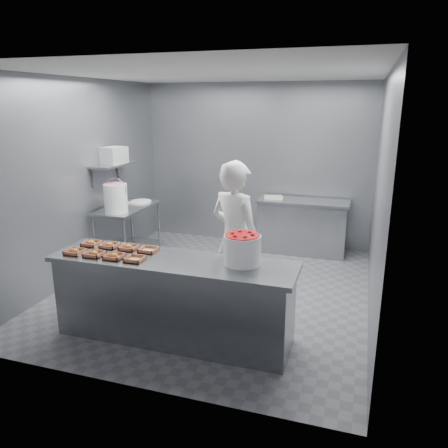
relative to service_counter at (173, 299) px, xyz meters
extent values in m
plane|color=#4C4C51|center=(0.00, 1.35, -0.45)|extent=(4.50, 4.50, 0.00)
plane|color=white|center=(0.00, 1.35, 2.35)|extent=(4.50, 4.50, 0.00)
cube|color=slate|center=(0.00, 3.60, 0.95)|extent=(4.00, 0.04, 2.80)
cube|color=slate|center=(-2.00, 1.35, 0.95)|extent=(0.04, 4.50, 2.80)
cube|color=slate|center=(2.00, 1.35, 0.95)|extent=(0.04, 4.50, 2.80)
cube|color=slate|center=(0.00, 0.00, 0.42)|extent=(2.60, 0.70, 0.05)
cube|color=slate|center=(0.00, 0.00, -0.03)|extent=(2.50, 0.64, 0.85)
cube|color=slate|center=(-1.65, 1.95, 0.43)|extent=(0.60, 1.20, 0.04)
cube|color=slate|center=(-1.65, 1.95, -0.25)|extent=(0.56, 1.15, 0.03)
cylinder|color=slate|center=(-1.91, 1.39, -0.01)|extent=(0.04, 0.04, 0.88)
cylinder|color=slate|center=(-1.39, 1.39, -0.01)|extent=(0.04, 0.04, 0.88)
cylinder|color=slate|center=(-1.91, 2.51, -0.01)|extent=(0.04, 0.04, 0.88)
cylinder|color=slate|center=(-1.39, 2.51, -0.01)|extent=(0.04, 0.04, 0.88)
cube|color=slate|center=(0.90, 3.25, 0.42)|extent=(1.50, 0.60, 0.05)
cube|color=slate|center=(0.90, 3.25, -0.03)|extent=(1.44, 0.55, 0.85)
cube|color=slate|center=(-1.82, 1.95, 1.10)|extent=(0.35, 0.90, 0.03)
cube|color=tan|center=(-1.07, -0.15, 0.47)|extent=(0.18, 0.18, 0.04)
cube|color=white|center=(-1.02, -0.14, 0.46)|extent=(0.10, 0.06, 0.00)
ellipsoid|color=#B0602C|center=(-1.08, -0.15, 0.48)|extent=(0.10, 0.10, 0.05)
cube|color=tan|center=(-0.83, -0.15, 0.47)|extent=(0.18, 0.18, 0.04)
cube|color=white|center=(-0.78, -0.14, 0.46)|extent=(0.10, 0.06, 0.00)
ellipsoid|color=#B0602C|center=(-0.84, -0.15, 0.48)|extent=(0.10, 0.10, 0.05)
cube|color=tan|center=(-0.59, -0.15, 0.47)|extent=(0.18, 0.18, 0.04)
cube|color=white|center=(-0.54, -0.14, 0.46)|extent=(0.10, 0.06, 0.00)
ellipsoid|color=#B0602C|center=(-0.60, -0.15, 0.48)|extent=(0.10, 0.10, 0.05)
cube|color=tan|center=(-0.35, -0.15, 0.47)|extent=(0.18, 0.18, 0.04)
cube|color=white|center=(-0.30, -0.14, 0.46)|extent=(0.10, 0.06, 0.00)
cube|color=tan|center=(-1.07, 0.15, 0.47)|extent=(0.18, 0.18, 0.04)
cube|color=white|center=(-1.02, 0.17, 0.46)|extent=(0.10, 0.06, 0.00)
ellipsoid|color=#B0602C|center=(-1.08, 0.15, 0.48)|extent=(0.10, 0.10, 0.05)
cube|color=tan|center=(-0.83, 0.15, 0.47)|extent=(0.18, 0.18, 0.04)
cube|color=white|center=(-0.78, 0.17, 0.46)|extent=(0.10, 0.06, 0.00)
ellipsoid|color=#B0602C|center=(-0.84, 0.15, 0.48)|extent=(0.10, 0.10, 0.05)
cube|color=tan|center=(-0.59, 0.15, 0.47)|extent=(0.18, 0.18, 0.04)
cube|color=white|center=(-0.54, 0.17, 0.46)|extent=(0.10, 0.06, 0.00)
ellipsoid|color=#B0602C|center=(-0.60, 0.15, 0.48)|extent=(0.10, 0.10, 0.05)
cube|color=tan|center=(-0.35, 0.15, 0.47)|extent=(0.18, 0.18, 0.04)
cube|color=white|center=(-0.30, 0.17, 0.46)|extent=(0.10, 0.06, 0.00)
imported|color=white|center=(0.47, 0.73, 0.47)|extent=(0.80, 0.68, 1.85)
cylinder|color=white|center=(0.72, 0.10, 0.60)|extent=(0.37, 0.37, 0.30)
cylinder|color=red|center=(0.72, 0.10, 0.73)|extent=(0.35, 0.35, 0.04)
cylinder|color=white|center=(-1.61, 1.58, 0.66)|extent=(0.33, 0.33, 0.42)
cylinder|color=pink|center=(-1.61, 1.58, 0.86)|extent=(0.31, 0.31, 0.02)
torus|color=slate|center=(-1.61, 1.58, 0.78)|extent=(0.35, 0.01, 0.35)
cylinder|color=white|center=(-1.59, 2.29, 0.46)|extent=(0.36, 0.36, 0.03)
cube|color=#CCB28C|center=(-1.69, 2.17, 0.46)|extent=(0.18, 0.16, 0.02)
cube|color=gray|center=(-1.82, 1.95, 1.24)|extent=(0.36, 0.39, 0.25)
cube|color=silver|center=(0.40, 3.25, 0.46)|extent=(0.35, 0.29, 0.04)
camera|label=1|loc=(1.81, -3.87, 2.01)|focal=35.00mm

